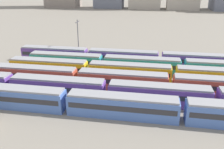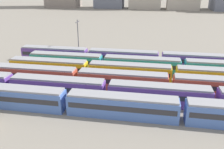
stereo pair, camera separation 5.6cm
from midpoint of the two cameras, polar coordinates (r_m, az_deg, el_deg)
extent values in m
plane|color=gray|center=(57.47, -15.01, -0.95)|extent=(600.00, 600.00, 0.00)
cube|color=#4C70BC|center=(46.33, -21.54, -5.04)|extent=(18.00, 3.00, 3.40)
cube|color=#2D2D33|center=(46.16, -21.61, -4.59)|extent=(17.20, 3.06, 0.90)
cube|color=#939399|center=(45.57, -21.86, -2.93)|extent=(17.60, 2.70, 0.35)
cube|color=#4C70BC|center=(40.31, 2.41, -7.48)|extent=(18.00, 3.00, 3.40)
cube|color=#2D2D33|center=(40.12, 2.42, -6.97)|extent=(17.20, 3.06, 0.90)
cube|color=#939399|center=(39.44, 2.45, -5.09)|extent=(17.60, 2.70, 0.35)
cube|color=#6B429E|center=(47.94, -12.37, -3.06)|extent=(18.00, 3.00, 3.40)
cube|color=#2D2D33|center=(47.78, -12.41, -2.62)|extent=(17.20, 3.06, 0.90)
cube|color=#939399|center=(47.21, -12.55, -0.99)|extent=(17.60, 2.70, 0.35)
cube|color=#6B429E|center=(44.72, 10.83, -4.80)|extent=(18.00, 3.00, 3.40)
cube|color=#2D2D33|center=(44.55, 10.86, -4.33)|extent=(17.20, 3.06, 0.90)
cube|color=#939399|center=(43.94, 10.99, -2.60)|extent=(17.60, 2.70, 0.35)
cube|color=#BC4C38|center=(55.18, -17.35, -0.25)|extent=(18.00, 3.00, 3.40)
cube|color=#2D2D33|center=(55.04, -17.39, 0.14)|extent=(17.20, 3.06, 0.90)
cube|color=#939399|center=(54.55, -17.56, 1.58)|extent=(17.60, 2.70, 0.35)
cube|color=#BC4C38|center=(49.75, 2.50, -1.63)|extent=(18.00, 3.00, 3.40)
cube|color=#2D2D33|center=(49.59, 2.51, -1.20)|extent=(17.20, 3.06, 0.90)
cube|color=#939399|center=(49.04, 2.54, 0.38)|extent=(17.60, 2.70, 0.35)
cube|color=#BC4C38|center=(51.18, 24.01, -2.90)|extent=(18.00, 3.00, 3.40)
cube|color=#2D2D33|center=(51.02, 24.08, -2.49)|extent=(17.20, 3.06, 0.90)
cube|color=#939399|center=(50.49, 24.33, -0.96)|extent=(17.60, 2.70, 0.35)
cube|color=yellow|center=(59.16, -14.36, 1.53)|extent=(18.00, 3.00, 3.40)
cube|color=#2D2D33|center=(59.03, -14.40, 1.90)|extent=(17.20, 3.06, 0.90)
cube|color=#939399|center=(58.57, -14.53, 3.25)|extent=(17.60, 2.70, 0.35)
cube|color=yellow|center=(54.45, 4.17, 0.42)|extent=(18.00, 3.00, 3.40)
cube|color=#2D2D33|center=(54.30, 4.18, 0.82)|extent=(17.20, 3.06, 0.90)
cube|color=#939399|center=(53.81, 4.22, 2.29)|extent=(17.60, 2.70, 0.35)
cube|color=yellow|center=(56.07, 23.75, -0.79)|extent=(18.00, 3.00, 3.40)
cube|color=#2D2D33|center=(55.92, 23.81, -0.41)|extent=(17.20, 3.06, 0.90)
cube|color=#939399|center=(55.44, 24.04, 1.00)|extent=(17.60, 2.70, 0.35)
cube|color=teal|center=(62.84, -10.54, 3.02)|extent=(18.00, 3.00, 3.40)
cube|color=#2D2D33|center=(62.72, -10.57, 3.37)|extent=(17.20, 3.06, 0.90)
cube|color=#939399|center=(62.29, -10.66, 4.65)|extent=(17.60, 2.70, 0.35)
cube|color=teal|center=(59.17, 6.94, 2.06)|extent=(18.00, 3.00, 3.40)
cube|color=#2D2D33|center=(59.04, 6.95, 2.44)|extent=(17.20, 3.06, 0.90)
cube|color=#939399|center=(58.58, 7.02, 3.79)|extent=(17.60, 2.70, 0.35)
cube|color=#6B429E|center=(69.30, -13.11, 4.55)|extent=(18.00, 3.00, 3.40)
cube|color=#2D2D33|center=(69.18, -13.14, 4.88)|extent=(17.20, 3.06, 0.90)
cube|color=#939399|center=(68.79, -13.24, 6.05)|extent=(17.60, 2.70, 0.35)
cube|color=#6B429E|center=(64.50, 2.63, 3.85)|extent=(18.00, 3.00, 3.40)
cube|color=#2D2D33|center=(64.38, 2.64, 4.19)|extent=(17.20, 3.06, 0.90)
cube|color=#939399|center=(63.96, 2.66, 5.45)|extent=(17.60, 2.70, 0.35)
cube|color=#6B429E|center=(65.06, 19.39, 2.77)|extent=(18.00, 3.00, 3.40)
cube|color=#2D2D33|center=(64.94, 19.44, 3.12)|extent=(17.20, 3.06, 0.90)
cube|color=#939399|center=(64.52, 19.60, 4.35)|extent=(17.60, 2.70, 0.35)
cylinder|color=#4C4C51|center=(69.17, -7.79, 8.05)|extent=(0.24, 0.24, 10.77)
cube|color=#47474C|center=(68.24, -7.99, 11.96)|extent=(0.16, 3.20, 0.16)
camera|label=1|loc=(0.03, -89.97, 0.01)|focal=39.50mm
camera|label=2|loc=(0.03, 90.03, -0.01)|focal=39.50mm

